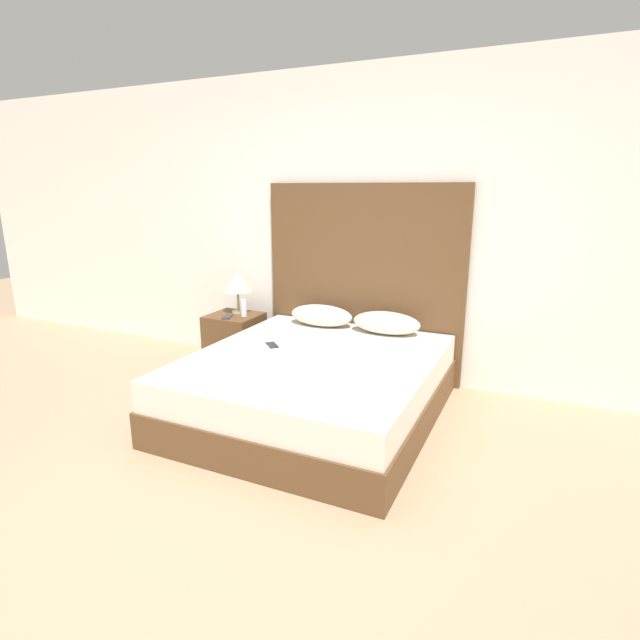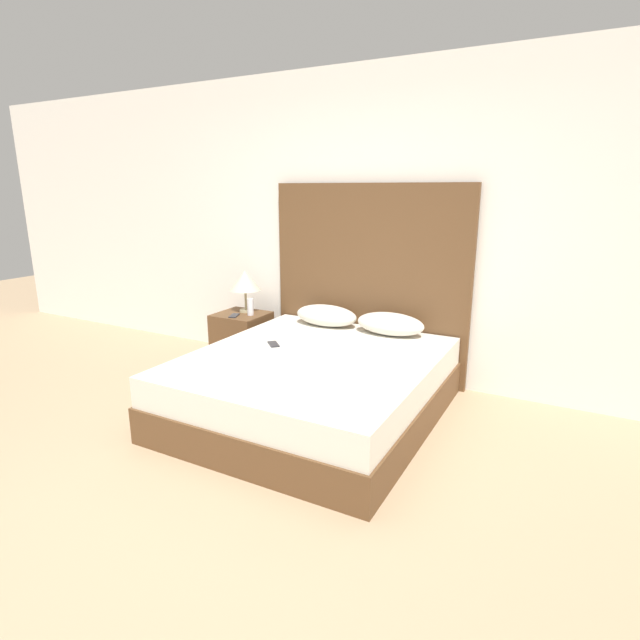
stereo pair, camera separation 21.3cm
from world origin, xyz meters
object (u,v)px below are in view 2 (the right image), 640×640
Objects in this scene: bed at (314,386)px; table_lamp at (245,281)px; nightstand at (242,339)px; phone_on_nightstand at (234,316)px; phone_on_bed at (273,344)px.

table_lamp reaches higher than bed.
table_lamp is at bearing 146.99° from bed.
phone_on_nightstand is (0.00, -0.11, 0.26)m from nightstand.
nightstand reaches higher than bed.
phone_on_bed is at bearing 169.37° from bed.
bed is 11.93× the size of phone_on_nightstand.
phone_on_bed reaches higher than bed.
nightstand reaches higher than phone_on_bed.
nightstand is at bearing 141.96° from phone_on_bed.
phone_on_bed is 0.31× the size of nightstand.
nightstand is 3.09× the size of phone_on_nightstand.
phone_on_nightstand is at bearing 147.31° from phone_on_bed.
phone_on_bed is 0.38× the size of table_lamp.
table_lamp reaches higher than phone_on_nightstand.
table_lamp is at bearing 92.46° from nightstand.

